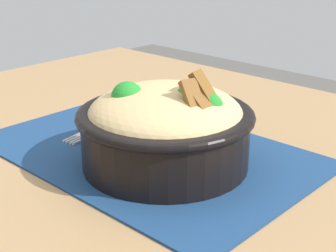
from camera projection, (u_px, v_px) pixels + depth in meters
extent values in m
cube|color=#99754C|center=(159.00, 177.00, 0.65)|extent=(1.13, 0.87, 0.04)
cylinder|color=olive|center=(123.00, 195.00, 1.36)|extent=(0.04, 0.04, 0.69)
cube|color=navy|center=(148.00, 151.00, 0.68)|extent=(0.43, 0.29, 0.00)
cylinder|color=black|center=(168.00, 137.00, 0.63)|extent=(0.21, 0.21, 0.07)
torus|color=black|center=(168.00, 114.00, 0.62)|extent=(0.22, 0.22, 0.01)
ellipsoid|color=tan|center=(168.00, 113.00, 0.62)|extent=(0.25, 0.25, 0.07)
sphere|color=#1F8128|center=(211.00, 106.00, 0.58)|extent=(0.03, 0.03, 0.03)
sphere|color=#1F8128|center=(128.00, 98.00, 0.60)|extent=(0.04, 0.04, 0.04)
sphere|color=#1F8128|center=(186.00, 101.00, 0.60)|extent=(0.03, 0.03, 0.03)
cylinder|color=orange|center=(176.00, 112.00, 0.57)|extent=(0.03, 0.03, 0.01)
cylinder|color=orange|center=(207.00, 101.00, 0.61)|extent=(0.04, 0.01, 0.01)
cube|color=brown|center=(194.00, 102.00, 0.56)|extent=(0.04, 0.03, 0.05)
cube|color=brown|center=(202.00, 99.00, 0.57)|extent=(0.05, 0.02, 0.04)
cube|color=brown|center=(208.00, 95.00, 0.58)|extent=(0.05, 0.03, 0.05)
cube|color=#B9B9B9|center=(112.00, 123.00, 0.77)|extent=(0.02, 0.06, 0.00)
cube|color=#B9B9B9|center=(95.00, 131.00, 0.74)|extent=(0.01, 0.01, 0.00)
cube|color=#B9B9B9|center=(86.00, 135.00, 0.73)|extent=(0.03, 0.03, 0.00)
cube|color=#B9B9B9|center=(69.00, 139.00, 0.71)|extent=(0.01, 0.02, 0.00)
cube|color=#B9B9B9|center=(72.00, 140.00, 0.71)|extent=(0.01, 0.02, 0.00)
cube|color=#B9B9B9|center=(76.00, 141.00, 0.70)|extent=(0.01, 0.02, 0.00)
cube|color=#B9B9B9|center=(79.00, 142.00, 0.70)|extent=(0.01, 0.02, 0.00)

